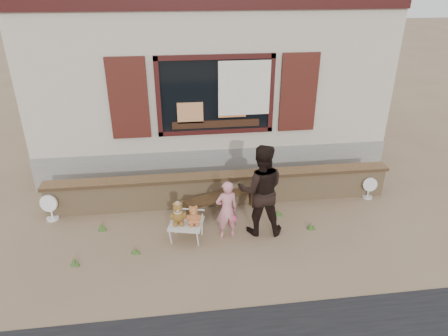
{
  "coord_description": "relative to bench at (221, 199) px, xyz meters",
  "views": [
    {
      "loc": [
        -0.89,
        -6.23,
        4.3
      ],
      "look_at": [
        0.0,
        0.6,
        1.0
      ],
      "focal_mm": 32.0,
      "sensor_mm": 36.0,
      "label": 1
    }
  ],
  "objects": [
    {
      "name": "ground",
      "position": [
        0.04,
        -0.66,
        -0.29
      ],
      "size": [
        80.0,
        80.0,
        0.0
      ],
      "primitive_type": "plane",
      "color": "brown",
      "rests_on": "ground"
    },
    {
      "name": "teddy_bear_right",
      "position": [
        -0.61,
        -0.91,
        0.25
      ],
      "size": [
        0.32,
        0.29,
        0.37
      ],
      "primitive_type": null,
      "rotation": [
        0.0,
        0.0,
        -0.25
      ],
      "color": "#9A532A",
      "rests_on": "folding_chair"
    },
    {
      "name": "bench",
      "position": [
        0.0,
        0.0,
        0.0
      ],
      "size": [
        1.54,
        0.92,
        0.4
      ],
      "rotation": [
        0.0,
        0.0,
        0.41
      ],
      "color": "#332211",
      "rests_on": "ground"
    },
    {
      "name": "grass_tufts",
      "position": [
        -0.54,
        -0.66,
        -0.22
      ],
      "size": [
        4.34,
        1.29,
        0.16
      ],
      "color": "#3A5B24",
      "rests_on": "ground"
    },
    {
      "name": "adult",
      "position": [
        0.61,
        -0.78,
        0.58
      ],
      "size": [
        0.92,
        0.76,
        1.74
      ],
      "primitive_type": "imported",
      "rotation": [
        0.0,
        0.0,
        3.01
      ],
      "color": "black",
      "rests_on": "ground"
    },
    {
      "name": "fan_right",
      "position": [
        3.2,
        0.14,
        -0.04
      ],
      "size": [
        0.31,
        0.21,
        0.49
      ],
      "rotation": [
        0.0,
        0.0,
        -0.16
      ],
      "color": "silver",
      "rests_on": "ground"
    },
    {
      "name": "folding_chair",
      "position": [
        -0.74,
        -0.87,
        0.03
      ],
      "size": [
        0.69,
        0.64,
        0.35
      ],
      "rotation": [
        0.0,
        0.0,
        -0.25
      ],
      "color": "beige",
      "rests_on": "ground"
    },
    {
      "name": "teddy_bear_left",
      "position": [
        -0.88,
        -0.84,
        0.27
      ],
      "size": [
        0.36,
        0.33,
        0.41
      ],
      "primitive_type": null,
      "rotation": [
        0.0,
        0.0,
        -0.25
      ],
      "color": "brown",
      "rests_on": "folding_chair"
    },
    {
      "name": "brick_wall",
      "position": [
        0.04,
        0.34,
        0.05
      ],
      "size": [
        7.1,
        0.36,
        0.67
      ],
      "color": "tan",
      "rests_on": "ground"
    },
    {
      "name": "child",
      "position": [
        -0.01,
        -0.86,
        0.27
      ],
      "size": [
        0.45,
        0.33,
        1.12
      ],
      "primitive_type": "imported",
      "rotation": [
        0.0,
        0.0,
        3.3
      ],
      "color": "pink",
      "rests_on": "ground"
    },
    {
      "name": "fan_left",
      "position": [
        -3.33,
        0.14,
        -0.01
      ],
      "size": [
        0.35,
        0.23,
        0.55
      ],
      "rotation": [
        0.0,
        0.0,
        -0.19
      ],
      "color": "white",
      "rests_on": "ground"
    },
    {
      "name": "shopfront",
      "position": [
        0.04,
        3.83,
        1.71
      ],
      "size": [
        8.04,
        5.13,
        4.0
      ],
      "color": "gray",
      "rests_on": "ground"
    }
  ]
}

